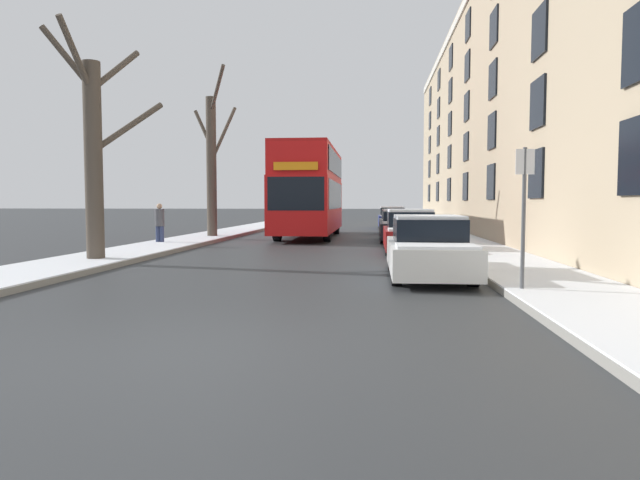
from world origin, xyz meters
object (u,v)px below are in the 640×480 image
object	(u,v)px
double_decker_bus	(310,188)
parked_car_4	(392,218)
parked_car_0	(428,249)
parked_car_1	(410,233)
street_sign_post	(524,212)
parked_car_3	(396,222)
pedestrian_left_sidewalk	(160,223)
parked_car_2	(402,226)
bare_tree_left_1	(212,162)
bare_tree_left_0	(95,151)

from	to	relation	value
double_decker_bus	parked_car_4	xyz separation A→B (m)	(4.31, 9.87, -1.74)
parked_car_0	parked_car_1	world-z (taller)	parked_car_1
parked_car_1	street_sign_post	world-z (taller)	street_sign_post
parked_car_3	pedestrian_left_sidewalk	distance (m)	13.76
parked_car_2	bare_tree_left_1	bearing A→B (deg)	174.52
parked_car_2	parked_car_3	size ratio (longest dim) A/B	0.94
double_decker_bus	parked_car_3	bearing A→B (deg)	40.77
parked_car_2	pedestrian_left_sidewalk	bearing A→B (deg)	-159.77
parked_car_0	parked_car_3	size ratio (longest dim) A/B	1.00
bare_tree_left_1	double_decker_bus	xyz separation A→B (m)	(4.32, 1.91, -1.13)
parked_car_1	parked_car_4	bearing A→B (deg)	90.00
bare_tree_left_1	parked_car_3	world-z (taller)	bare_tree_left_1
double_decker_bus	parked_car_4	world-z (taller)	double_decker_bus
parked_car_2	street_sign_post	size ratio (longest dim) A/B	1.57
bare_tree_left_1	parked_car_1	distance (m)	11.08
parked_car_1	pedestrian_left_sidewalk	bearing A→B (deg)	168.08
parked_car_0	parked_car_4	size ratio (longest dim) A/B	0.97
bare_tree_left_0	parked_car_0	size ratio (longest dim) A/B	1.44
parked_car_0	bare_tree_left_1	bearing A→B (deg)	123.77
parked_car_1	bare_tree_left_1	bearing A→B (deg)	143.72
parked_car_2	bare_tree_left_0	bearing A→B (deg)	-131.30
bare_tree_left_1	parked_car_2	bearing A→B (deg)	-5.48
bare_tree_left_0	parked_car_1	bearing A→B (deg)	27.09
bare_tree_left_0	double_decker_bus	world-z (taller)	bare_tree_left_0
street_sign_post	pedestrian_left_sidewalk	bearing A→B (deg)	134.29
double_decker_bus	street_sign_post	xyz separation A→B (m)	(5.70, -17.40, -0.90)
street_sign_post	parked_car_4	bearing A→B (deg)	92.92
bare_tree_left_1	street_sign_post	distance (m)	18.57
parked_car_3	street_sign_post	bearing A→B (deg)	-86.23
bare_tree_left_0	street_sign_post	xyz separation A→B (m)	(10.18, -4.67, -1.58)
parked_car_0	parked_car_2	size ratio (longest dim) A/B	1.06
parked_car_0	parked_car_4	world-z (taller)	parked_car_4
bare_tree_left_1	parked_car_4	distance (m)	14.88
bare_tree_left_1	bare_tree_left_0	bearing A→B (deg)	-90.83
bare_tree_left_0	double_decker_bus	bearing A→B (deg)	70.62
parked_car_1	parked_car_2	xyz separation A→B (m)	(0.00, 5.51, -0.02)
parked_car_2	pedestrian_left_sidewalk	world-z (taller)	pedestrian_left_sidewalk
bare_tree_left_1	double_decker_bus	bearing A→B (deg)	23.79
parked_car_3	pedestrian_left_sidewalk	size ratio (longest dim) A/B	2.67
parked_car_1	pedestrian_left_sidewalk	world-z (taller)	pedestrian_left_sidewalk
bare_tree_left_1	street_sign_post	xyz separation A→B (m)	(10.02, -15.50, -2.03)
parked_car_0	parked_car_3	world-z (taller)	parked_car_0
bare_tree_left_1	parked_car_3	xyz separation A→B (m)	(8.63, 5.62, -2.91)
parked_car_1	parked_car_4	xyz separation A→B (m)	(0.00, 18.11, 0.00)
bare_tree_left_0	parked_car_0	bearing A→B (deg)	-13.29
double_decker_bus	parked_car_0	world-z (taller)	double_decker_bus
parked_car_1	street_sign_post	size ratio (longest dim) A/B	1.73
street_sign_post	parked_car_2	bearing A→B (deg)	95.42
bare_tree_left_1	parked_car_1	xyz separation A→B (m)	(8.63, -6.34, -2.87)
bare_tree_left_1	parked_car_4	bearing A→B (deg)	53.76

